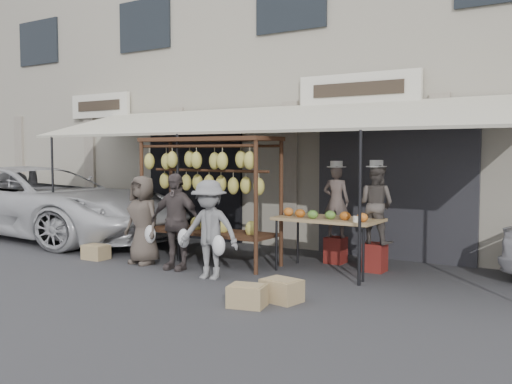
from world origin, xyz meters
The scene contains 16 objects.
ground_plane centered at (0.00, 0.00, 0.00)m, with size 90.00×90.00×0.00m, color #2D2D30.
shophouse centered at (0.00, 6.50, 3.65)m, with size 24.00×6.15×7.30m.
awning centered at (0.01, 2.28, 2.57)m, with size 10.00×2.35×2.92m.
banana_rack centered at (-0.44, 1.29, 1.57)m, with size 2.60×0.90×2.24m.
produce_table centered at (1.69, 1.73, 0.87)m, with size 1.70×0.90×1.04m.
vendor_left centered at (1.48, 2.53, 1.10)m, with size 0.47×0.31×1.28m, color #5E504A.
vendor_right centered at (2.33, 2.22, 1.12)m, with size 0.63×0.49×1.30m, color #574F49.
customer_left centered at (-1.36, 0.61, 0.78)m, with size 0.76×0.50×1.56m, color #4B4139.
customer_mid centered at (-0.56, 0.57, 0.81)m, with size 0.95×0.40×1.63m, color #4A403F.
customer_right centered at (0.37, 0.30, 0.77)m, with size 1.00×0.57×1.54m, color slate.
stool_left centered at (1.48, 2.53, 0.23)m, with size 0.33×0.33×0.46m, color maroon.
stool_right centered at (2.33, 2.22, 0.24)m, with size 0.33×0.33×0.47m, color maroon.
crate_near_a centered at (1.76, -0.72, 0.14)m, with size 0.46×0.35×0.28m, color tan.
crate_near_b centered at (2.00, -0.26, 0.15)m, with size 0.49×0.37×0.30m, color tan.
crate_far centered at (-2.39, 0.45, 0.13)m, with size 0.44×0.34×0.26m, color tan.
van centered at (-6.05, 1.87, 1.22)m, with size 2.70×5.86×2.44m, color silver.
Camera 1 is at (5.75, -6.67, 1.97)m, focal length 40.00 mm.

